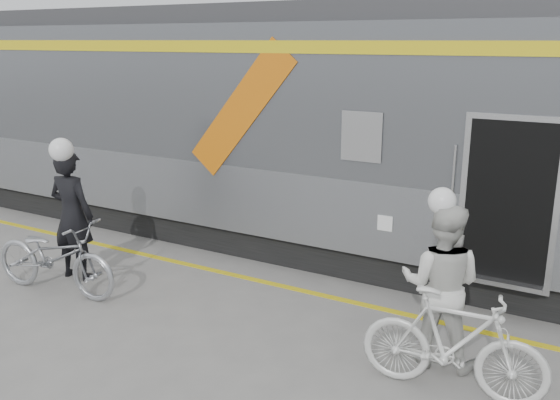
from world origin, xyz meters
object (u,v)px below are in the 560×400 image
Objects in this scene: man at (72,215)px; bicycle_right at (453,343)px; bicycle_left at (55,257)px; woman at (441,285)px.

man is 1.06× the size of bicycle_right.
bicycle_right reaches higher than bicycle_left.
man is 5.82m from bicycle_right.
bicycle_left is 5.37m from woman.
man reaches higher than woman.
woman is (5.50, 0.27, -0.06)m from man.
man is at bearing 82.20° from bicycle_right.
bicycle_right is (5.60, 0.27, 0.02)m from bicycle_left.
bicycle_right is (5.80, -0.28, -0.43)m from man.
man reaches higher than bicycle_right.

